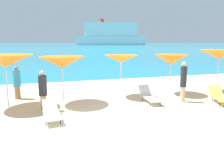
{
  "coord_description": "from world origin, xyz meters",
  "views": [
    {
      "loc": [
        -2.1,
        -6.58,
        2.84
      ],
      "look_at": [
        0.79,
        3.45,
        1.2
      ],
      "focal_mm": 33.83,
      "sensor_mm": 36.0,
      "label": 1
    }
  ],
  "objects_px": {
    "lounge_chair_3": "(51,112)",
    "umbrella_2": "(5,61)",
    "umbrella_6": "(219,54)",
    "beachgoer_1": "(43,90)",
    "beachgoer_0": "(17,82)",
    "lounge_chair_1": "(220,96)",
    "umbrella_5": "(171,60)",
    "lounge_chair_0": "(149,96)",
    "umbrella_3": "(62,62)",
    "umbrella_4": "(121,59)",
    "cruise_ship": "(110,35)",
    "beachgoer_3": "(183,80)"
  },
  "relations": [
    {
      "from": "lounge_chair_3",
      "to": "umbrella_2",
      "type": "bearing_deg",
      "value": 125.97
    },
    {
      "from": "umbrella_6",
      "to": "lounge_chair_3",
      "type": "bearing_deg",
      "value": -168.62
    },
    {
      "from": "beachgoer_1",
      "to": "beachgoer_0",
      "type": "bearing_deg",
      "value": 22.46
    },
    {
      "from": "umbrella_6",
      "to": "lounge_chair_3",
      "type": "xyz_separation_m",
      "value": [
        -8.96,
        -1.8,
        -1.86
      ]
    },
    {
      "from": "lounge_chair_1",
      "to": "umbrella_5",
      "type": "bearing_deg",
      "value": 141.16
    },
    {
      "from": "umbrella_2",
      "to": "lounge_chair_1",
      "type": "relative_size",
      "value": 1.35
    },
    {
      "from": "lounge_chair_0",
      "to": "beachgoer_1",
      "type": "bearing_deg",
      "value": -179.2
    },
    {
      "from": "beachgoer_0",
      "to": "umbrella_2",
      "type": "bearing_deg",
      "value": 69.22
    },
    {
      "from": "umbrella_6",
      "to": "beachgoer_1",
      "type": "bearing_deg",
      "value": -176.09
    },
    {
      "from": "lounge_chair_0",
      "to": "beachgoer_1",
      "type": "xyz_separation_m",
      "value": [
        -4.78,
        0.06,
        0.58
      ]
    },
    {
      "from": "umbrella_3",
      "to": "umbrella_4",
      "type": "height_order",
      "value": "umbrella_3"
    },
    {
      "from": "cruise_ship",
      "to": "umbrella_6",
      "type": "bearing_deg",
      "value": -91.25
    },
    {
      "from": "lounge_chair_0",
      "to": "lounge_chair_1",
      "type": "bearing_deg",
      "value": -17.87
    },
    {
      "from": "umbrella_6",
      "to": "lounge_chair_3",
      "type": "relative_size",
      "value": 1.54
    },
    {
      "from": "umbrella_5",
      "to": "umbrella_6",
      "type": "height_order",
      "value": "umbrella_6"
    },
    {
      "from": "lounge_chair_0",
      "to": "lounge_chair_1",
      "type": "relative_size",
      "value": 0.99
    },
    {
      "from": "lounge_chair_1",
      "to": "beachgoer_1",
      "type": "xyz_separation_m",
      "value": [
        -7.87,
        1.14,
        0.56
      ]
    },
    {
      "from": "umbrella_2",
      "to": "lounge_chair_1",
      "type": "distance_m",
      "value": 9.72
    },
    {
      "from": "umbrella_2",
      "to": "beachgoer_3",
      "type": "xyz_separation_m",
      "value": [
        7.79,
        -1.37,
        -0.98
      ]
    },
    {
      "from": "lounge_chair_3",
      "to": "cruise_ship",
      "type": "bearing_deg",
      "value": 68.15
    },
    {
      "from": "umbrella_4",
      "to": "lounge_chair_3",
      "type": "height_order",
      "value": "umbrella_4"
    },
    {
      "from": "umbrella_4",
      "to": "lounge_chair_0",
      "type": "bearing_deg",
      "value": -52.81
    },
    {
      "from": "lounge_chair_3",
      "to": "beachgoer_3",
      "type": "xyz_separation_m",
      "value": [
        5.99,
        0.67,
        0.76
      ]
    },
    {
      "from": "umbrella_3",
      "to": "lounge_chair_0",
      "type": "height_order",
      "value": "umbrella_3"
    },
    {
      "from": "umbrella_6",
      "to": "lounge_chair_1",
      "type": "relative_size",
      "value": 1.41
    },
    {
      "from": "umbrella_5",
      "to": "beachgoer_0",
      "type": "xyz_separation_m",
      "value": [
        -7.84,
        1.22,
        -1.03
      ]
    },
    {
      "from": "umbrella_3",
      "to": "beachgoer_1",
      "type": "distance_m",
      "value": 1.55
    },
    {
      "from": "umbrella_2",
      "to": "lounge_chair_3",
      "type": "relative_size",
      "value": 1.47
    },
    {
      "from": "beachgoer_3",
      "to": "cruise_ship",
      "type": "height_order",
      "value": "cruise_ship"
    },
    {
      "from": "umbrella_4",
      "to": "umbrella_6",
      "type": "xyz_separation_m",
      "value": [
        5.48,
        -0.61,
        0.18
      ]
    },
    {
      "from": "umbrella_3",
      "to": "umbrella_5",
      "type": "bearing_deg",
      "value": 2.47
    },
    {
      "from": "umbrella_2",
      "to": "beachgoer_0",
      "type": "xyz_separation_m",
      "value": [
        0.19,
        1.38,
        -1.17
      ]
    },
    {
      "from": "umbrella_5",
      "to": "lounge_chair_0",
      "type": "xyz_separation_m",
      "value": [
        -1.76,
        -1.08,
        -1.59
      ]
    },
    {
      "from": "umbrella_3",
      "to": "lounge_chair_3",
      "type": "height_order",
      "value": "umbrella_3"
    },
    {
      "from": "lounge_chair_3",
      "to": "beachgoer_1",
      "type": "bearing_deg",
      "value": 99.18
    },
    {
      "from": "beachgoer_0",
      "to": "beachgoer_1",
      "type": "distance_m",
      "value": 2.6
    },
    {
      "from": "lounge_chair_3",
      "to": "cruise_ship",
      "type": "distance_m",
      "value": 183.2
    },
    {
      "from": "umbrella_3",
      "to": "umbrella_4",
      "type": "bearing_deg",
      "value": 8.9
    },
    {
      "from": "lounge_chair_3",
      "to": "umbrella_6",
      "type": "bearing_deg",
      "value": 5.88
    },
    {
      "from": "umbrella_4",
      "to": "umbrella_5",
      "type": "xyz_separation_m",
      "value": [
        2.74,
        -0.22,
        -0.08
      ]
    },
    {
      "from": "umbrella_4",
      "to": "beachgoer_1",
      "type": "height_order",
      "value": "umbrella_4"
    },
    {
      "from": "beachgoer_0",
      "to": "beachgoer_1",
      "type": "height_order",
      "value": "beachgoer_1"
    },
    {
      "from": "umbrella_6",
      "to": "beachgoer_3",
      "type": "xyz_separation_m",
      "value": [
        -2.97,
        -1.13,
        -1.09
      ]
    },
    {
      "from": "umbrella_3",
      "to": "beachgoer_1",
      "type": "xyz_separation_m",
      "value": [
        -0.85,
        -0.78,
        -1.03
      ]
    },
    {
      "from": "lounge_chair_0",
      "to": "beachgoer_1",
      "type": "height_order",
      "value": "beachgoer_1"
    },
    {
      "from": "beachgoer_1",
      "to": "cruise_ship",
      "type": "height_order",
      "value": "cruise_ship"
    },
    {
      "from": "umbrella_2",
      "to": "beachgoer_3",
      "type": "relative_size",
      "value": 1.19
    },
    {
      "from": "lounge_chair_0",
      "to": "lounge_chair_3",
      "type": "distance_m",
      "value": 4.61
    },
    {
      "from": "umbrella_2",
      "to": "umbrella_6",
      "type": "bearing_deg",
      "value": -1.23
    },
    {
      "from": "umbrella_2",
      "to": "umbrella_6",
      "type": "relative_size",
      "value": 0.96
    }
  ]
}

